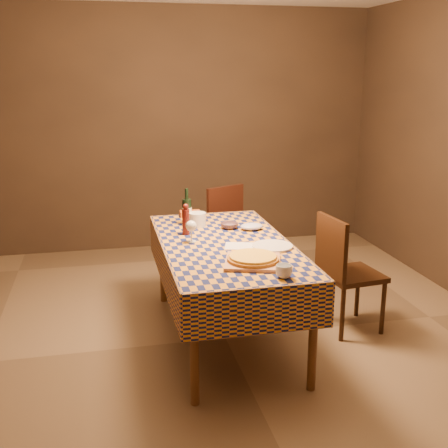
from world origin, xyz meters
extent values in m
plane|color=brown|center=(0.00, 0.00, 0.00)|extent=(5.00, 5.00, 0.00)
cube|color=#34271D|center=(0.00, 2.50, 1.35)|extent=(4.50, 0.10, 2.70)
cube|color=#34271D|center=(0.00, -2.50, 1.35)|extent=(4.50, 0.10, 2.70)
cylinder|color=brown|center=(-0.38, -0.83, 0.38)|extent=(0.06, 0.06, 0.75)
cylinder|color=brown|center=(0.38, -0.83, 0.38)|extent=(0.06, 0.06, 0.75)
cylinder|color=brown|center=(-0.38, 0.83, 0.38)|extent=(0.06, 0.06, 0.75)
cylinder|color=brown|center=(0.38, 0.83, 0.38)|extent=(0.06, 0.06, 0.75)
cube|color=brown|center=(0.00, 0.00, 0.74)|extent=(0.90, 1.80, 0.03)
cube|color=brown|center=(0.00, 0.00, 0.76)|extent=(0.92, 1.82, 0.02)
cube|color=brown|center=(0.00, -0.92, 0.62)|extent=(0.94, 0.01, 0.30)
cube|color=brown|center=(0.00, 0.92, 0.62)|extent=(0.94, 0.01, 0.30)
cube|color=brown|center=(-0.47, 0.00, 0.62)|extent=(0.01, 1.84, 0.30)
cube|color=brown|center=(0.47, 0.00, 0.62)|extent=(0.01, 1.84, 0.30)
cube|color=#B67955|center=(0.07, -0.49, 0.78)|extent=(0.45, 0.45, 0.02)
cylinder|color=#9E611A|center=(0.07, -0.49, 0.80)|extent=(0.35, 0.35, 0.02)
cylinder|color=gold|center=(0.07, -0.49, 0.82)|extent=(0.31, 0.31, 0.01)
cylinder|color=#481210|center=(-0.25, 0.28, 0.87)|extent=(0.07, 0.07, 0.20)
sphere|color=#481210|center=(-0.25, 0.28, 0.99)|extent=(0.04, 0.04, 0.04)
imported|color=#573F49|center=(0.12, 0.38, 0.79)|extent=(0.19, 0.19, 0.04)
cylinder|color=silver|center=(-0.24, 0.08, 0.77)|extent=(0.08, 0.08, 0.01)
cylinder|color=silver|center=(-0.24, 0.08, 0.81)|extent=(0.01, 0.01, 0.08)
sphere|color=silver|center=(-0.24, 0.08, 0.89)|extent=(0.08, 0.08, 0.08)
ellipsoid|color=#3F0717|center=(-0.24, 0.08, 0.88)|extent=(0.05, 0.05, 0.03)
cylinder|color=black|center=(-0.20, 0.55, 0.88)|extent=(0.08, 0.08, 0.22)
cylinder|color=black|center=(-0.20, 0.55, 1.03)|extent=(0.03, 0.03, 0.09)
cylinder|color=silver|center=(-0.20, 0.55, 0.88)|extent=(0.08, 0.08, 0.08)
cylinder|color=silver|center=(-0.12, 0.50, 0.83)|extent=(0.14, 0.14, 0.11)
cube|color=#AE4917|center=(-0.13, 0.84, 0.79)|extent=(0.18, 0.13, 0.04)
cylinder|color=white|center=(0.30, -0.18, 0.78)|extent=(0.39, 0.39, 0.02)
imported|color=white|center=(0.19, -0.79, 0.81)|extent=(0.11, 0.11, 0.08)
cube|color=silver|center=(0.09, -0.11, 0.77)|extent=(0.27, 0.24, 0.00)
ellipsoid|color=#AEB5DF|center=(0.28, 0.30, 0.80)|extent=(0.21, 0.18, 0.05)
cube|color=black|center=(0.20, 1.47, 0.45)|extent=(0.56, 0.56, 0.04)
cube|color=black|center=(0.29, 1.28, 0.70)|extent=(0.40, 0.21, 0.46)
cylinder|color=black|center=(0.29, 1.70, 0.21)|extent=(0.04, 0.04, 0.43)
cylinder|color=black|center=(-0.03, 1.55, 0.21)|extent=(0.04, 0.04, 0.43)
cylinder|color=black|center=(0.44, 1.38, 0.21)|extent=(0.04, 0.04, 0.43)
cylinder|color=black|center=(0.12, 1.23, 0.21)|extent=(0.04, 0.04, 0.43)
cube|color=black|center=(1.01, -0.04, 0.45)|extent=(0.47, 0.47, 0.04)
cube|color=black|center=(0.81, -0.06, 0.70)|extent=(0.09, 0.42, 0.46)
cylinder|color=black|center=(1.21, -0.20, 0.21)|extent=(0.04, 0.04, 0.43)
cylinder|color=black|center=(1.17, 0.16, 0.21)|extent=(0.04, 0.04, 0.43)
cylinder|color=black|center=(0.85, -0.24, 0.21)|extent=(0.04, 0.04, 0.43)
cylinder|color=black|center=(0.81, 0.12, 0.21)|extent=(0.04, 0.04, 0.43)
camera|label=1|loc=(-0.87, -3.86, 1.99)|focal=45.00mm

